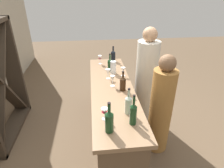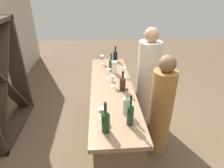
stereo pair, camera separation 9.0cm
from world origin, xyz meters
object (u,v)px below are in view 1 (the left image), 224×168
wine_bottle_center_clear_pale (128,104)px  wine_bottle_far_right_near_black (113,55)px  wine_glass_near_right (108,72)px  wine_glass_far_left (100,58)px  wine_glass_far_center (105,112)px  wine_glass_near_center (113,79)px  wine_glass_near_left (123,70)px  water_pitcher (113,67)px  person_center_guest (161,109)px  person_left_guest (146,81)px  wine_bottle_second_right_amber_brown (123,83)px  wine_bottle_leftmost_olive_green (109,121)px  wine_bottle_second_left_olive_green (133,113)px  wine_bottle_rightmost_olive_green (110,64)px

wine_bottle_center_clear_pale → wine_bottle_far_right_near_black: size_ratio=1.12×
wine_bottle_center_clear_pale → wine_glass_near_right: wine_bottle_center_clear_pale is taller
wine_glass_near_right → wine_glass_far_left: bearing=8.0°
wine_bottle_center_clear_pale → wine_glass_far_center: wine_bottle_center_clear_pale is taller
wine_glass_near_center → wine_glass_far_left: wine_glass_near_center is taller
wine_glass_near_left → water_pitcher: bearing=49.5°
wine_glass_far_center → person_center_guest: 0.97m
wine_bottle_far_right_near_black → wine_glass_near_center: (-0.98, 0.12, 0.01)m
water_pitcher → person_left_guest: bearing=-92.2°
wine_bottle_second_right_amber_brown → wine_glass_far_center: wine_bottle_second_right_amber_brown is taller
wine_glass_near_right → person_left_guest: (0.17, -0.64, -0.27)m
wine_bottle_far_right_near_black → person_center_guest: bearing=-158.0°
wine_bottle_leftmost_olive_green → wine_bottle_second_left_olive_green: bearing=-70.6°
wine_bottle_far_right_near_black → wine_glass_far_center: bearing=170.4°
person_left_guest → wine_glass_far_center: bearing=66.6°
wine_bottle_second_right_amber_brown → wine_bottle_far_right_near_black: wine_bottle_far_right_near_black is taller
wine_bottle_center_clear_pale → wine_bottle_rightmost_olive_green: 1.18m
wine_glass_near_left → person_center_guest: size_ratio=0.10×
wine_bottle_second_left_olive_green → wine_glass_near_left: bearing=-4.3°
wine_glass_far_left → wine_glass_far_center: (-1.57, 0.04, -0.01)m
wine_bottle_second_right_amber_brown → wine_bottle_rightmost_olive_green: size_ratio=0.95×
wine_glass_near_left → person_left_guest: bearing=-76.2°
wine_glass_near_right → wine_glass_far_left: wine_glass_far_left is taller
wine_glass_near_right → wine_bottle_leftmost_olive_green: bearing=175.4°
wine_bottle_center_clear_pale → wine_bottle_far_right_near_black: bearing=-0.8°
wine_bottle_center_clear_pale → person_center_guest: size_ratio=0.21×
wine_bottle_second_right_amber_brown → wine_bottle_leftmost_olive_green: bearing=161.9°
person_center_guest → water_pitcher: bearing=-42.3°
wine_bottle_second_left_olive_green → person_center_guest: bearing=-43.5°
water_pitcher → person_center_guest: 0.98m
wine_bottle_second_right_amber_brown → wine_glass_far_left: size_ratio=1.78×
wine_bottle_far_right_near_black → person_center_guest: 1.40m
wine_bottle_far_right_near_black → person_center_guest: person_center_guest is taller
wine_bottle_rightmost_olive_green → wine_bottle_far_right_near_black: wine_bottle_rightmost_olive_green is taller
wine_bottle_center_clear_pale → wine_bottle_second_right_amber_brown: 0.51m
wine_bottle_second_right_amber_brown → wine_glass_near_left: 0.45m
wine_bottle_second_left_olive_green → wine_bottle_second_right_amber_brown: 0.70m
wine_glass_far_left → water_pitcher: water_pitcher is taller
wine_bottle_leftmost_olive_green → wine_bottle_rightmost_olive_green: bearing=-6.0°
wine_bottle_second_right_amber_brown → wine_glass_near_center: size_ratio=1.73×
wine_bottle_center_clear_pale → person_left_guest: 1.20m
wine_bottle_second_left_olive_green → wine_glass_far_center: 0.30m
wine_glass_near_right → wine_glass_far_center: wine_glass_near_right is taller
wine_bottle_center_clear_pale → water_pitcher: wine_bottle_center_clear_pale is taller
wine_glass_near_center → wine_bottle_rightmost_olive_green: bearing=-2.0°
wine_bottle_leftmost_olive_green → wine_glass_far_left: size_ratio=2.12×
wine_bottle_leftmost_olive_green → wine_bottle_far_right_near_black: size_ratio=1.19×
person_center_guest → wine_bottle_leftmost_olive_green: bearing=48.6°
wine_bottle_second_left_olive_green → wine_bottle_center_clear_pale: 0.18m
wine_bottle_far_right_near_black → wine_glass_near_center: bearing=172.9°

